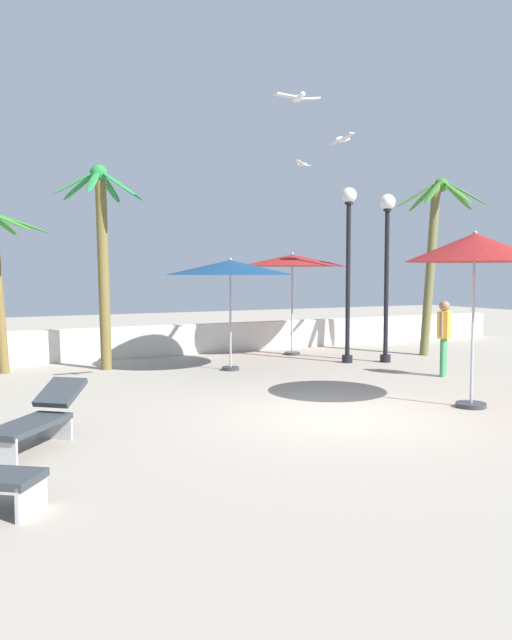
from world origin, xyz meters
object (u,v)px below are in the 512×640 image
patio_umbrella_1 (230,268)px  patio_umbrella_2 (475,249)px  palm_tree_2 (102,242)px  seagull_2 (342,139)px  palm_tree_3 (434,241)px  seagull_1 (298,98)px  guest_0 (444,330)px  lamp_post_1 (348,250)px  seagull_0 (303,164)px  lounge_chair_1 (37,418)px  patio_umbrella_0 (292,261)px  lamp_post_0 (387,252)px

patio_umbrella_1 → patio_umbrella_2: patio_umbrella_2 is taller
palm_tree_2 → seagull_2: (5.03, -2.85, 2.42)m
patio_umbrella_1 → palm_tree_3: palm_tree_3 is taller
palm_tree_2 → palm_tree_3: bearing=-9.3°
palm_tree_2 → seagull_1: 6.49m
guest_0 → seagull_1: 6.41m
lamp_post_1 → seagull_0: (1.99, 5.49, 3.18)m
palm_tree_3 → seagull_2: 4.95m
palm_tree_2 → lounge_chair_1: 7.58m
patio_umbrella_2 → palm_tree_2: 8.76m
patio_umbrella_0 → patio_umbrella_2: (-0.98, -7.77, 0.06)m
lamp_post_1 → seagull_2: 2.95m
guest_0 → seagull_2: bearing=131.2°
patio_umbrella_2 → seagull_2: size_ratio=3.11×
seagull_1 → palm_tree_2: bearing=109.9°
patio_umbrella_2 → lamp_post_1: size_ratio=0.68×
lamp_post_0 → seagull_0: seagull_0 is taller
patio_umbrella_0 → patio_umbrella_1: 3.42m
lounge_chair_1 → seagull_0: size_ratio=1.52×
patio_umbrella_1 → patio_umbrella_2: 6.22m
palm_tree_2 → seagull_2: seagull_2 is taller
palm_tree_3 → seagull_1: (-7.18, -4.18, 2.16)m
patio_umbrella_1 → lamp_post_1: bearing=-4.3°
patio_umbrella_0 → palm_tree_2: 5.60m
palm_tree_2 → lamp_post_1: size_ratio=1.08×
patio_umbrella_0 → seagull_0: seagull_0 is taller
patio_umbrella_1 → guest_0: bearing=-38.8°
patio_umbrella_2 → lounge_chair_1: (-7.20, 0.86, -2.38)m
palm_tree_2 → palm_tree_3: (9.24, -1.51, 0.18)m
lamp_post_0 → seagull_0: bearing=80.0°
patio_umbrella_0 → guest_0: bearing=-78.2°
lamp_post_0 → patio_umbrella_1: bearing=171.4°
lounge_chair_1 → lamp_post_1: bearing=29.2°
guest_0 → seagull_1: seagull_1 is taller
lounge_chair_1 → seagull_2: bearing=26.1°
patio_umbrella_1 → seagull_1: bearing=-98.9°
patio_umbrella_0 → palm_tree_3: size_ratio=0.61×
lounge_chair_1 → guest_0: 9.45m
lamp_post_1 → seagull_1: 6.10m
palm_tree_2 → guest_0: size_ratio=2.86×
seagull_2 → patio_umbrella_2: bearing=-95.4°
lamp_post_0 → seagull_0: (1.03, 5.88, 3.24)m
palm_tree_3 → seagull_0: size_ratio=4.43×
lamp_post_0 → lounge_chair_1: size_ratio=2.53×
patio_umbrella_0 → patio_umbrella_1: size_ratio=1.00×
seagull_0 → seagull_1: bearing=-122.3°
lamp_post_0 → patio_umbrella_2: bearing=-114.3°
lounge_chair_1 → seagull_0: bearing=44.2°
patio_umbrella_1 → palm_tree_2: (-2.71, 1.52, 0.62)m
patio_umbrella_2 → seagull_2: bearing=84.6°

